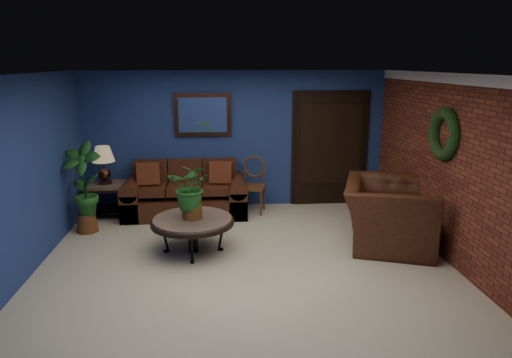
{
  "coord_description": "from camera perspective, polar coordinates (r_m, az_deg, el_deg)",
  "views": [
    {
      "loc": [
        -0.35,
        -5.79,
        2.63
      ],
      "look_at": [
        0.2,
        0.55,
        1.0
      ],
      "focal_mm": 32.0,
      "sensor_mm": 36.0,
      "label": 1
    }
  ],
  "objects": [
    {
      "name": "wall_right_brick",
      "position": [
        6.71,
        22.73,
        1.34
      ],
      "size": [
        0.04,
        5.0,
        2.5
      ],
      "primitive_type": "cube",
      "color": "brown",
      "rests_on": "ground"
    },
    {
      "name": "closet_door",
      "position": [
        8.67,
        9.21,
        3.66
      ],
      "size": [
        1.44,
        0.06,
        2.18
      ],
      "primitive_type": "cube",
      "color": "black",
      "rests_on": "wall_back"
    },
    {
      "name": "wreath",
      "position": [
        6.65,
        22.44,
        5.22
      ],
      "size": [
        0.16,
        0.72,
        0.72
      ],
      "primitive_type": "torus",
      "rotation": [
        0.0,
        1.57,
        0.0
      ],
      "color": "black",
      "rests_on": "wall_right_brick"
    },
    {
      "name": "coffee_plant",
      "position": [
        6.38,
        -8.08,
        -1.14
      ],
      "size": [
        0.71,
        0.65,
        0.8
      ],
      "color": "brown",
      "rests_on": "coffee_table"
    },
    {
      "name": "side_chair",
      "position": [
        8.2,
        -0.35,
        -0.22
      ],
      "size": [
        0.52,
        0.52,
        1.0
      ],
      "rotation": [
        0.0,
        0.0,
        -0.26
      ],
      "color": "brown",
      "rests_on": "ground"
    },
    {
      "name": "wall_back",
      "position": [
        8.41,
        -2.48,
        4.89
      ],
      "size": [
        5.5,
        0.04,
        2.5
      ],
      "primitive_type": "cube",
      "color": "navy",
      "rests_on": "ground"
    },
    {
      "name": "wall_mirror",
      "position": [
        8.3,
        -6.68,
        7.96
      ],
      "size": [
        1.02,
        0.06,
        0.77
      ],
      "primitive_type": "cube",
      "color": "#432618",
      "rests_on": "wall_back"
    },
    {
      "name": "sofa",
      "position": [
        8.22,
        -8.75,
        -2.17
      ],
      "size": [
        2.14,
        0.92,
        0.96
      ],
      "color": "#4A2615",
      "rests_on": "ground"
    },
    {
      "name": "coffee_table",
      "position": [
        6.53,
        -7.93,
        -5.35
      ],
      "size": [
        1.18,
        1.18,
        0.5
      ],
      "rotation": [
        0.0,
        0.0,
        -0.25
      ],
      "color": "#544F49",
      "rests_on": "ground"
    },
    {
      "name": "crown_molding",
      "position": [
        6.55,
        23.5,
        11.44
      ],
      "size": [
        0.03,
        5.0,
        0.14
      ],
      "primitive_type": "cube",
      "color": "white",
      "rests_on": "wall_right_brick"
    },
    {
      "name": "ceiling",
      "position": [
        5.8,
        -1.51,
        13.05
      ],
      "size": [
        5.5,
        5.0,
        0.02
      ],
      "primitive_type": "cube",
      "color": "silver",
      "rests_on": "wall_back"
    },
    {
      "name": "floor_plant",
      "position": [
        8.05,
        14.91,
        -2.41
      ],
      "size": [
        0.34,
        0.29,
        0.75
      ],
      "color": "brown",
      "rests_on": "ground"
    },
    {
      "name": "end_table",
      "position": [
        8.37,
        -18.22,
        -1.47
      ],
      "size": [
        0.65,
        0.65,
        0.59
      ],
      "color": "#544F49",
      "rests_on": "ground"
    },
    {
      "name": "floor",
      "position": [
        6.37,
        -1.36,
        -10.06
      ],
      "size": [
        5.5,
        5.5,
        0.0
      ],
      "primitive_type": "plane",
      "color": "beige",
      "rests_on": "ground"
    },
    {
      "name": "tall_plant",
      "position": [
        7.62,
        -20.76,
        -0.63
      ],
      "size": [
        0.74,
        0.61,
        1.45
      ],
      "color": "brown",
      "rests_on": "ground"
    },
    {
      "name": "table_lamp",
      "position": [
        8.24,
        -18.52,
        2.21
      ],
      "size": [
        0.38,
        0.38,
        0.63
      ],
      "color": "#432618",
      "rests_on": "end_table"
    },
    {
      "name": "armchair",
      "position": [
        7.01,
        16.28,
        -4.18
      ],
      "size": [
        1.68,
        1.8,
        0.95
      ],
      "primitive_type": "imported",
      "rotation": [
        0.0,
        0.0,
        1.23
      ],
      "color": "#4A2615",
      "rests_on": "ground"
    },
    {
      "name": "wall_left",
      "position": [
        6.42,
        -26.75,
        0.36
      ],
      "size": [
        0.04,
        5.0,
        2.5
      ],
      "primitive_type": "cube",
      "color": "navy",
      "rests_on": "ground"
    }
  ]
}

